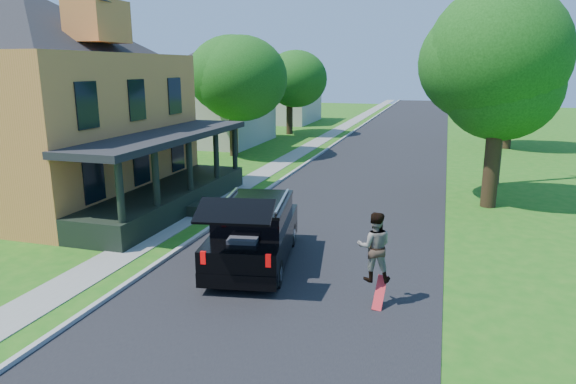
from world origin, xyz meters
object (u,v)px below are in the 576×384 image
(black_suv, at_px, (254,233))
(tree_right_near, at_px, (500,64))
(utility_pole_near, at_px, (506,76))
(skateboarder, at_px, (374,247))

(black_suv, distance_m, tree_right_near, 12.33)
(tree_right_near, distance_m, utility_pole_near, 4.65)
(utility_pole_near, bearing_deg, black_suv, -122.40)
(tree_right_near, height_order, utility_pole_near, utility_pole_near)
(skateboarder, height_order, utility_pole_near, utility_pole_near)
(black_suv, distance_m, skateboarder, 4.11)
(tree_right_near, xyz_separation_m, utility_pole_near, (0.70, 4.56, -0.55))
(black_suv, xyz_separation_m, utility_pole_near, (7.76, 13.43, 4.30))
(black_suv, bearing_deg, skateboarder, -33.83)
(utility_pole_near, bearing_deg, skateboarder, -107.36)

